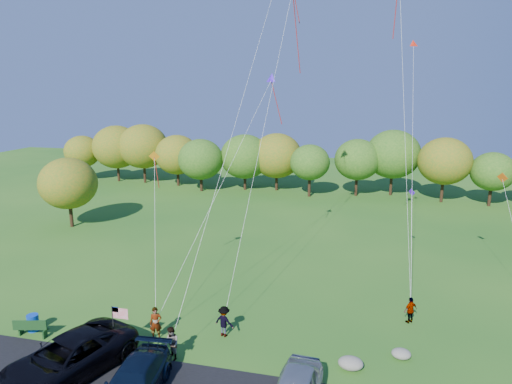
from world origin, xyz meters
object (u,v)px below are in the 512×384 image
at_px(minivan_dark, 68,358).
at_px(minivan_navy, 134,383).
at_px(flyer_b, 172,344).
at_px(flyer_c, 224,321).
at_px(park_bench, 31,328).
at_px(flyer_a, 156,323).
at_px(trash_barrel, 33,323).
at_px(flyer_d, 411,310).

height_order(minivan_dark, minivan_navy, minivan_dark).
relative_size(flyer_b, flyer_c, 1.00).
bearing_deg(flyer_b, park_bench, -142.15).
bearing_deg(flyer_b, flyer_a, 174.22).
bearing_deg(park_bench, trash_barrel, 107.25).
bearing_deg(flyer_a, park_bench, 170.07).
relative_size(minivan_navy, flyer_b, 3.02).
bearing_deg(flyer_d, minivan_navy, -1.25).
relative_size(minivan_dark, minivan_navy, 1.27).
bearing_deg(park_bench, flyer_d, 3.76).
height_order(minivan_navy, flyer_c, flyer_c).
bearing_deg(flyer_c, flyer_d, -144.44).
bearing_deg(flyer_c, flyer_b, 69.81).
distance_m(minivan_navy, flyer_b, 3.31).
distance_m(flyer_b, flyer_d, 13.94).
xyz_separation_m(flyer_a, trash_barrel, (-7.23, -0.90, -0.44)).
bearing_deg(flyer_a, flyer_d, -1.71).
bearing_deg(trash_barrel, flyer_d, 16.14).
height_order(minivan_dark, park_bench, minivan_dark).
distance_m(minivan_dark, flyer_c, 8.12).
bearing_deg(flyer_c, park_bench, 28.42).
bearing_deg(minivan_navy, flyer_d, 34.22).
xyz_separation_m(flyer_b, trash_barrel, (-8.90, 0.74, -0.40)).
bearing_deg(trash_barrel, flyer_c, 10.80).
xyz_separation_m(minivan_navy, flyer_c, (2.25, 6.10, 0.05)).
bearing_deg(trash_barrel, flyer_b, -4.78).
bearing_deg(trash_barrel, park_bench, -58.55).
relative_size(flyer_b, flyer_d, 1.10).
relative_size(minivan_dark, flyer_a, 3.68).
relative_size(flyer_a, trash_barrel, 1.92).
xyz_separation_m(flyer_c, flyer_d, (10.24, 4.03, -0.08)).
relative_size(park_bench, trash_barrel, 1.90).
height_order(flyer_a, flyer_d, flyer_a).
height_order(flyer_b, trash_barrel, flyer_b).
distance_m(flyer_a, flyer_d, 14.76).
bearing_deg(flyer_c, minivan_navy, 83.81).
height_order(minivan_dark, trash_barrel, minivan_dark).
xyz_separation_m(flyer_c, park_bench, (-10.44, -2.67, -0.33)).
height_order(flyer_a, flyer_b, flyer_a).
xyz_separation_m(flyer_a, flyer_b, (1.67, -1.64, -0.04)).
distance_m(flyer_b, flyer_c, 3.40).
height_order(flyer_d, park_bench, flyer_d).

